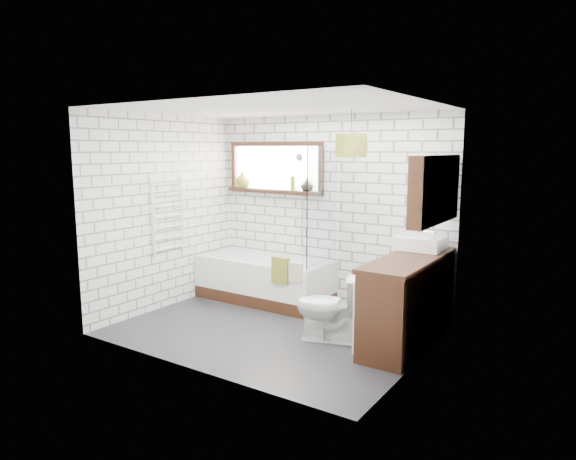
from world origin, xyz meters
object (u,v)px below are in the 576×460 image
Objects in this scene: vanity at (409,300)px; pendant at (351,146)px; toilet at (330,307)px; bathtub at (264,279)px; basin at (420,243)px.

vanity is 1.83m from pendant.
pendant is at bearing 170.81° from toilet.
bathtub is 1.70m from toilet.
toilet is at bearing -126.99° from basin.
pendant reaches higher than toilet.
bathtub is at bearing 169.10° from vanity.
pendant reaches higher than bathtub.
vanity is 4.63× the size of pendant.
basin is at bearing 1.45° from bathtub.
toilet is (-0.72, -0.40, -0.09)m from vanity.
basin reaches higher than toilet.
toilet is 1.82m from pendant.
basin is (-0.06, 0.48, 0.54)m from vanity.
pendant is at bearing 167.65° from vanity.
pendant reaches higher than vanity.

